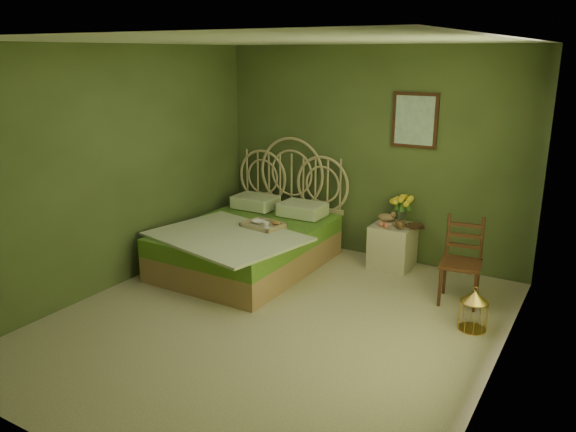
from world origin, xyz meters
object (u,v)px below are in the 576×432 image
Objects in this scene: chair at (463,255)px; birdcage at (473,311)px; bed at (250,241)px; nightstand at (394,239)px.

birdcage is at bearing -73.72° from chair.
nightstand is at bearing 29.73° from bed.
nightstand is at bearing 136.46° from birdcage.
bed is 2.57× the size of chair.
bed reaches higher than birdcage.
nightstand is 1.06× the size of chair.
birdcage is at bearing -6.43° from bed.
birdcage is (2.73, -0.31, -0.12)m from bed.
birdcage is (0.27, -0.61, -0.31)m from chair.
chair is 2.31× the size of birdcage.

